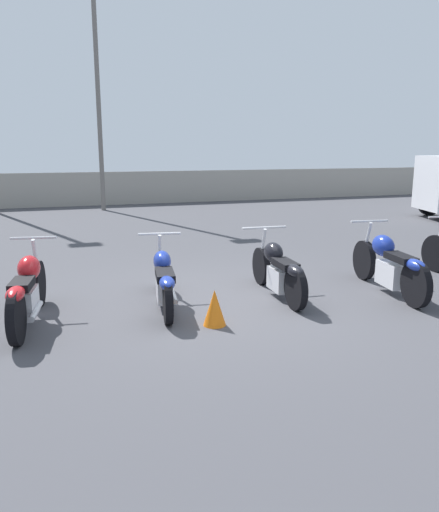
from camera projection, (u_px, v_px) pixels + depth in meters
ground_plane at (223, 302)px, 7.30m from camera, size 60.00×60.00×0.00m
fence_back at (112, 188)px, 19.57m from camera, size 40.00×0.04×1.29m
light_pole_left at (96, 60)px, 16.99m from camera, size 0.70×0.35×8.90m
motorcycle_slot_1 at (27, 291)px, 6.30m from camera, size 0.63×2.10×1.02m
motorcycle_slot_2 at (164, 280)px, 7.00m from camera, size 0.65×2.08×0.95m
motorcycle_slot_3 at (278, 270)px, 7.48m from camera, size 0.74×2.01×0.98m
motorcycle_slot_4 at (389, 264)px, 7.68m from camera, size 0.66×2.24×1.04m
traffic_cone_far at (215, 308)px, 6.29m from camera, size 0.29×0.29×0.46m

